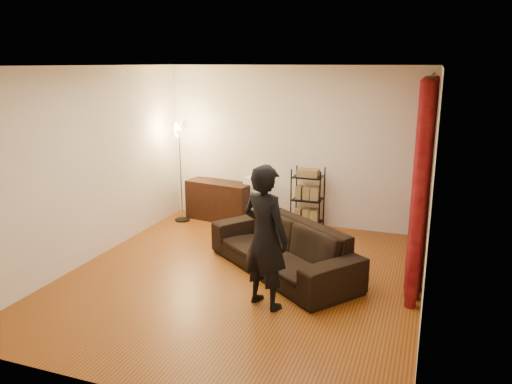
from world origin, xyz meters
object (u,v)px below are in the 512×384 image
at_px(sofa, 282,248).
at_px(floor_lamp, 181,172).
at_px(storage_boxes, 255,200).
at_px(wire_shelf, 308,199).
at_px(person, 265,237).
at_px(media_cabinet, 220,201).

height_order(sofa, floor_lamp, floor_lamp).
bearing_deg(sofa, storage_boxes, 156.72).
distance_m(sofa, wire_shelf, 1.82).
distance_m(person, media_cabinet, 3.40).
bearing_deg(person, storage_boxes, -45.30).
bearing_deg(floor_lamp, media_cabinet, 25.30).
height_order(storage_boxes, floor_lamp, floor_lamp).
height_order(person, storage_boxes, person).
xyz_separation_m(storage_boxes, floor_lamp, (-1.24, -0.37, 0.48)).
height_order(wire_shelf, floor_lamp, floor_lamp).
distance_m(wire_shelf, floor_lamp, 2.26).
distance_m(sofa, media_cabinet, 2.51).
bearing_deg(media_cabinet, sofa, -37.83).
height_order(person, floor_lamp, floor_lamp).
xyz_separation_m(person, wire_shelf, (-0.21, 2.80, -0.31)).
relative_size(sofa, wire_shelf, 2.19).
distance_m(person, floor_lamp, 3.51).
xyz_separation_m(person, storage_boxes, (-1.19, 2.91, -0.43)).
bearing_deg(storage_boxes, media_cabinet, -172.33).
relative_size(media_cabinet, wire_shelf, 1.12).
distance_m(person, storage_boxes, 3.17).
distance_m(storage_boxes, floor_lamp, 1.38).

